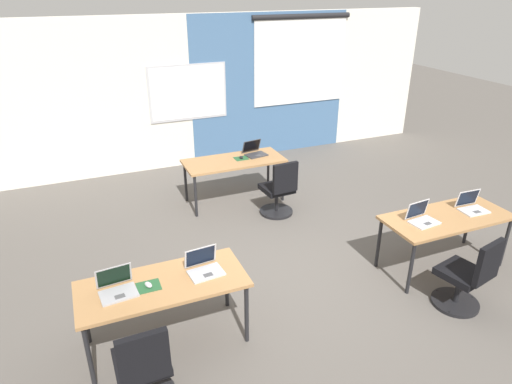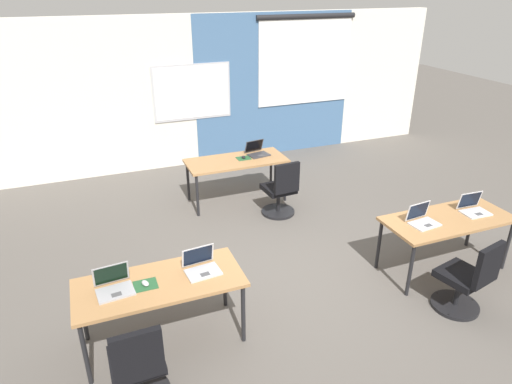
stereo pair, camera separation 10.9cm
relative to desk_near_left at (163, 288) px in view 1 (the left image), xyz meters
name	(u,v)px [view 1 (the left image)]	position (x,y,z in m)	size (l,w,h in m)	color
ground_plane	(295,271)	(1.75, 0.60, -0.66)	(24.00, 24.00, 0.00)	#56514C
back_wall_assembly	(200,91)	(1.81, 4.79, 0.75)	(10.00, 0.27, 2.80)	silver
desk_near_left	(163,288)	(0.00, 0.00, 0.00)	(1.60, 0.70, 0.72)	#A37547
desk_near_right	(447,220)	(3.50, 0.00, 0.00)	(1.60, 0.70, 0.72)	#A37547
desk_far_center	(234,163)	(1.75, 2.80, 0.00)	(1.60, 0.70, 0.72)	#A37547
laptop_far_right	(255,152)	(2.15, 2.90, 0.11)	(0.38, 0.36, 0.23)	#333338
mousepad_far_right	(241,158)	(1.88, 2.81, 0.06)	(0.22, 0.19, 0.00)	#23512D
mouse_far_right	(241,157)	(1.88, 2.81, 0.08)	(0.06, 0.10, 0.03)	black
chair_far_right	(279,193)	(2.21, 2.06, -0.28)	(0.52, 0.55, 0.92)	black
laptop_near_left_inner	(204,267)	(0.42, 0.03, 0.11)	(0.35, 0.31, 0.23)	#B7B7BC
laptop_near_left_end	(117,288)	(-0.41, 0.02, 0.11)	(0.36, 0.31, 0.23)	#9E9EA3
mousepad_near_left_end	(149,286)	(-0.13, -0.01, 0.06)	(0.22, 0.19, 0.00)	#23512D
mouse_near_left_end	(148,285)	(-0.13, -0.01, 0.08)	(0.08, 0.11, 0.03)	#B2B2B7
chair_near_left_end	(144,372)	(-0.33, -0.68, -0.28)	(0.52, 0.54, 0.92)	black
laptop_near_right_inner	(422,218)	(3.11, 0.02, 0.11)	(0.36, 0.30, 0.24)	silver
chair_near_right_inner	(467,279)	(3.14, -0.74, -0.28)	(0.53, 0.58, 0.92)	black
laptop_near_right_end	(472,206)	(3.89, 0.02, 0.11)	(0.34, 0.29, 0.23)	silver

